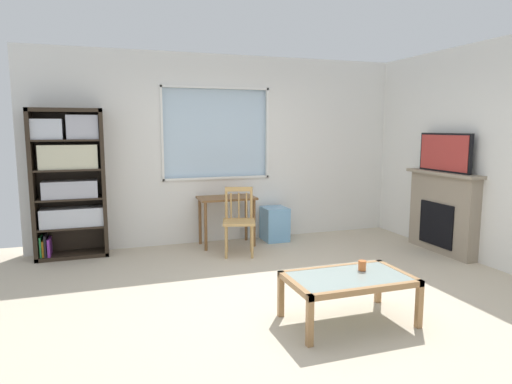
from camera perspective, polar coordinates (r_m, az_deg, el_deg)
ground at (r=4.77m, az=3.29°, el=-12.75°), size 6.49×5.76×0.02m
wall_back_with_window at (r=6.73m, az=-4.20°, el=5.14°), size 5.49×0.15×2.74m
wall_right at (r=6.11m, az=28.64°, el=4.14°), size 0.12×4.96×2.74m
bookshelf at (r=6.31m, az=-22.62°, el=1.73°), size 0.90×0.38×1.93m
desk_under_window at (r=6.47m, az=-3.75°, el=-1.73°), size 0.81×0.48×0.71m
wooden_chair at (r=6.01m, az=-2.18°, el=-3.62°), size 0.52×0.50×0.90m
plastic_drawer_unit at (r=6.81m, az=2.39°, el=-4.05°), size 0.35×0.40×0.50m
fireplace at (r=6.61m, az=22.54°, el=-2.37°), size 0.26×1.24×1.10m
tv at (r=6.51m, az=22.81°, el=4.62°), size 0.06×0.92×0.52m
coffee_table at (r=4.06m, az=11.64°, el=-11.11°), size 1.07×0.65×0.42m
sippy_cup at (r=4.20m, az=13.31°, el=-9.05°), size 0.07×0.07×0.09m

